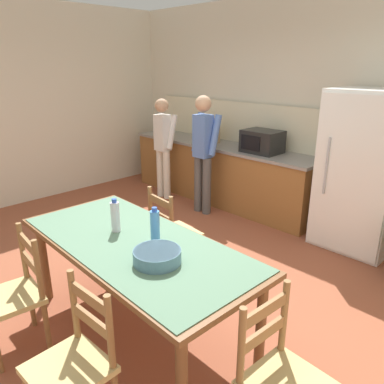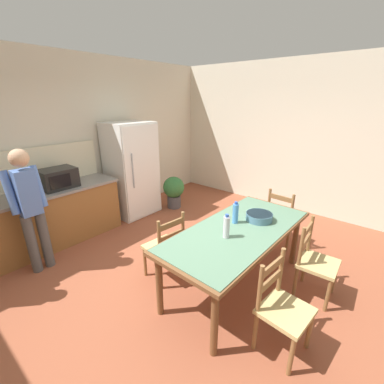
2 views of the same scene
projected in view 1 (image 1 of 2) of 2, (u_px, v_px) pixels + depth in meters
ground_plane at (157, 285)px, 3.62m from camera, size 8.32×8.32×0.00m
wall_back at (310, 110)px, 4.91m from camera, size 6.52×0.12×2.90m
wall_left at (8, 106)px, 5.34m from camera, size 0.12×5.20×2.90m
kitchen_counter at (220, 172)px, 5.74m from camera, size 3.21×0.66×0.89m
counter_splashback at (235, 122)px, 5.70m from camera, size 3.17×0.03×0.60m
refrigerator at (362, 172)px, 4.14m from camera, size 0.83×0.73×1.78m
microwave at (262, 141)px, 5.02m from camera, size 0.50×0.39×0.30m
paper_bag at (211, 131)px, 5.63m from camera, size 0.24×0.16×0.36m
dining_table at (135, 251)px, 2.80m from camera, size 2.06×0.96×0.78m
bottle_near_centre at (115, 216)px, 2.91m from camera, size 0.07×0.07×0.27m
bottle_off_centre at (155, 226)px, 2.74m from camera, size 0.07×0.07×0.27m
serving_bowl at (157, 255)px, 2.47m from camera, size 0.32×0.32×0.09m
chair_side_near_left at (16, 295)px, 2.72m from camera, size 0.46×0.44×0.91m
chair_head_end at (281, 380)px, 1.99m from camera, size 0.42×0.44×0.91m
chair_side_near_right at (74, 364)px, 2.09m from camera, size 0.44×0.42×0.91m
chair_side_far_left at (172, 234)px, 3.69m from camera, size 0.46×0.45×0.91m
person_at_sink at (163, 144)px, 5.73m from camera, size 0.39×0.27×1.54m
person_at_counter at (203, 149)px, 5.11m from camera, size 0.41×0.28×1.64m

